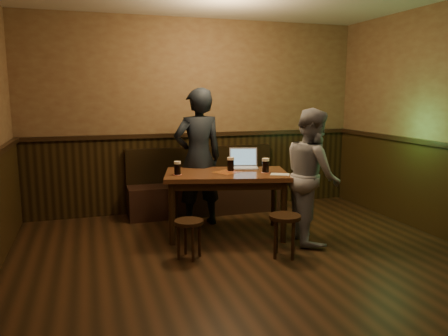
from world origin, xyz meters
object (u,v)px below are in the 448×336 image
bench (204,191)px  pub_table (226,181)px  stool_left (189,228)px  laptop (244,163)px  stool_right (285,223)px  pint_left (177,168)px  pint_right (266,165)px  person_grey (312,176)px  person_suit (198,158)px  pint_mid (231,164)px

bench → pub_table: size_ratio=1.35×
bench → stool_left: bench is taller
bench → laptop: size_ratio=5.20×
stool_right → pint_left: pint_left is taller
pub_table → stool_left: bearing=-120.2°
pub_table → pint_left: bearing=-167.7°
pint_right → person_grey: 0.57m
pint_right → person_suit: bearing=134.9°
pub_table → pint_left: size_ratio=10.00×
stool_right → pint_mid: (-0.29, 0.96, 0.51)m
person_grey → pint_right: bearing=63.0°
pint_right → laptop: 0.40m
laptop → pub_table: bearing=-128.8°
bench → pint_left: size_ratio=13.53×
pint_left → pint_right: pint_right is taller
pub_table → person_grey: 1.03m
bench → stool_left: bearing=-109.7°
laptop → pint_mid: bearing=-130.9°
stool_right → laptop: bearing=93.3°
bench → stool_right: size_ratio=4.79×
pint_left → person_grey: 1.58m
pub_table → stool_left: size_ratio=3.91×
stool_left → pint_mid: 1.13m
stool_left → bench: bearing=70.3°
pub_table → stool_left: pub_table is taller
pub_table → laptop: 0.41m
person_suit → laptop: bearing=144.0°
pub_table → pint_mid: size_ratio=9.35×
pint_left → person_grey: person_grey is taller
pint_right → laptop: size_ratio=0.42×
person_suit → pint_left: bearing=46.8°
laptop → person_suit: person_suit is taller
laptop → person_grey: person_grey is taller
pub_table → laptop: (0.30, 0.22, 0.17)m
stool_right → person_grey: 0.78m
pub_table → pint_right: pint_right is taller
pint_mid → person_grey: 1.00m
pint_left → person_grey: size_ratio=0.10×
stool_right → person_grey: (0.52, 0.39, 0.42)m
pint_right → pint_mid: bearing=149.2°
stool_left → person_grey: size_ratio=0.26×
stool_left → stool_right: (0.98, -0.26, 0.03)m
pint_right → person_grey: bearing=-38.6°
bench → pub_table: bench is taller
stool_right → pub_table: bearing=112.2°
pint_left → pint_mid: pint_mid is taller
bench → person_suit: bearing=-111.0°
pint_left → pub_table: bearing=-1.7°
pint_left → pint_mid: bearing=4.2°
pint_mid → person_suit: bearing=123.5°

